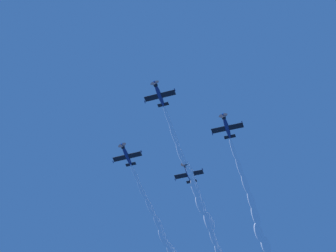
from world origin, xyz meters
name	(u,v)px	position (x,y,z in m)	size (l,w,h in m)	color
airplane_lead	(159,94)	(-1.62, -3.30, 90.40)	(7.67, 6.96, 2.47)	navy
airplane_left_wingman	(227,126)	(-11.07, -18.22, 88.36)	(7.68, 6.97, 2.46)	navy
airplane_right_wingman	(127,155)	(14.13, -12.50, 89.74)	(7.73, 6.97, 2.38)	navy
airplane_slot_tail	(188,173)	(4.11, -25.77, 90.33)	(7.72, 6.96, 2.40)	navy
smoke_trail_lead	(197,191)	(5.18, -31.77, 90.01)	(10.82, 39.84, 2.62)	white
smoke_trail_left_wingman	(256,218)	(-4.37, -46.56, 87.94)	(10.40, 39.10, 2.61)	white
smoke_trail_right_wingman	(165,240)	(20.85, -40.83, 89.28)	(11.06, 39.68, 2.66)	white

